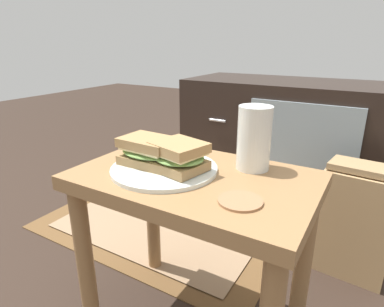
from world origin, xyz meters
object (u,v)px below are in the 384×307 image
(tv_cabinet, at_px, (285,140))
(coaster, at_px, (240,201))
(sandwich_back, at_px, (179,156))
(beer_glass, at_px, (254,139))
(paper_bag, at_px, (356,220))
(sandwich_front, at_px, (149,151))
(plate, at_px, (164,169))

(tv_cabinet, distance_m, coaster, 1.05)
(sandwich_back, bearing_deg, coaster, -17.74)
(beer_glass, bearing_deg, paper_bag, 57.72)
(paper_bag, bearing_deg, sandwich_front, -132.35)
(plate, xyz_separation_m, sandwich_front, (-0.04, -0.00, 0.04))
(tv_cabinet, distance_m, plate, 0.98)
(plate, bearing_deg, sandwich_back, 0.75)
(sandwich_front, relative_size, paper_bag, 0.37)
(coaster, bearing_deg, paper_bag, 70.67)
(sandwich_front, distance_m, sandwich_back, 0.09)
(plate, xyz_separation_m, coaster, (0.22, -0.06, -0.00))
(tv_cabinet, bearing_deg, coaster, -80.13)
(tv_cabinet, xyz_separation_m, plate, (-0.04, -0.97, 0.17))
(sandwich_front, distance_m, beer_glass, 0.25)
(coaster, bearing_deg, sandwich_front, 168.09)
(sandwich_back, xyz_separation_m, paper_bag, (0.37, 0.50, -0.31))
(sandwich_back, bearing_deg, beer_glass, 42.71)
(beer_glass, relative_size, coaster, 1.74)
(beer_glass, bearing_deg, coaster, -76.34)
(plate, relative_size, paper_bag, 0.65)
(tv_cabinet, distance_m, sandwich_back, 0.99)
(paper_bag, bearing_deg, plate, -129.59)
(sandwich_front, height_order, coaster, sandwich_front)
(paper_bag, bearing_deg, beer_glass, -122.28)
(coaster, bearing_deg, plate, 165.71)
(tv_cabinet, bearing_deg, beer_glass, -80.96)
(beer_glass, xyz_separation_m, paper_bag, (0.24, 0.38, -0.34))
(sandwich_front, relative_size, coaster, 1.65)
(tv_cabinet, distance_m, paper_bag, 0.60)
(sandwich_front, xyz_separation_m, sandwich_back, (0.09, 0.00, 0.00))
(paper_bag, bearing_deg, sandwich_back, -126.59)
(sandwich_front, bearing_deg, paper_bag, 47.65)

